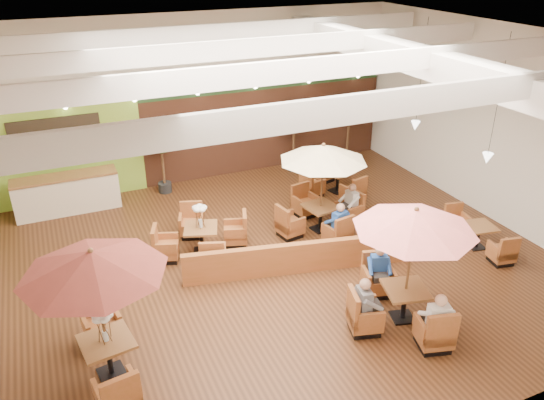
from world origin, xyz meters
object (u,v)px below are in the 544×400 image
table_2 (322,172)px  topiary_1 (294,120)px  table_5 (330,183)px  table_1 (410,241)px  diner_2 (366,300)px  service_counter (67,194)px  diner_3 (338,220)px  booth_divider (302,257)px  diner_4 (350,200)px  table_0 (96,282)px  diner_0 (437,316)px  topiary_0 (161,140)px  table_4 (478,237)px  topiary_2 (349,113)px  table_3 (201,238)px  diner_1 (379,266)px

table_2 → topiary_1: table_2 is taller
table_5 → table_1: bearing=-120.2°
table_2 → diner_2: size_ratio=3.13×
service_counter → diner_3: bearing=-38.2°
booth_divider → table_1: table_1 is taller
booth_divider → diner_4: diner_4 is taller
table_0 → diner_3: table_0 is taller
diner_0 → diner_4: size_ratio=1.10×
topiary_0 → diner_3: (3.43, -5.25, -1.04)m
topiary_0 → diner_0: size_ratio=2.83×
table_4 → diner_3: size_ratio=2.84×
topiary_2 → diner_3: 6.38m
table_5 → topiary_2: topiary_2 is taller
table_0 → table_3: (2.88, 3.54, -1.68)m
table_5 → diner_1: size_ratio=3.41×
topiary_1 → diner_2: bearing=-106.3°
service_counter → table_1: 10.40m
table_3 → diner_3: bearing=1.0°
diner_1 → diner_4: 3.45m
table_3 → diner_2: bearing=-44.3°
topiary_1 → diner_4: 4.44m
booth_divider → diner_3: (1.44, 0.75, 0.36)m
table_1 → diner_0: size_ratio=3.26×
diner_4 → diner_2: bearing=144.9°
topiary_1 → table_3: bearing=-138.7°
booth_divider → table_2: table_2 is taller
table_2 → table_5: bearing=44.3°
table_4 → diner_3: bearing=165.5°
table_0 → diner_2: bearing=-18.0°
diner_1 → diner_4: diner_4 is taller
table_5 → diner_2: bearing=-127.7°
table_3 → diner_1: 4.68m
diner_0 → diner_2: 1.41m
table_4 → diner_4: size_ratio=2.98×
topiary_1 → service_counter: bearing=-178.5°
topiary_0 → table_4: bearing=-45.2°
table_1 → topiary_1: size_ratio=1.12×
table_5 → topiary_1: size_ratio=1.06×
table_1 → booth_divider: bearing=129.5°
service_counter → topiary_0: size_ratio=1.24×
diner_3 → table_4: bearing=-41.3°
table_2 → diner_2: 4.52m
table_1 → topiary_2: table_1 is taller
table_3 → table_5: 5.25m
topiary_0 → diner_2: bearing=-75.7°
table_4 → diner_3: 3.77m
service_counter → diner_2: 9.80m
table_3 → topiary_2: size_ratio=1.09×
service_counter → table_3: size_ratio=1.12×
topiary_2 → diner_2: topiary_2 is taller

